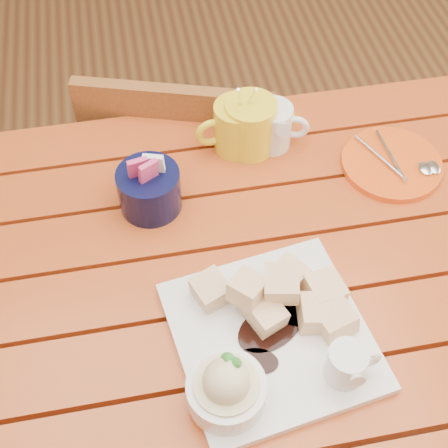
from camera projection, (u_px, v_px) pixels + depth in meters
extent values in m
plane|color=#552E18|center=(234.00, 439.00, 1.56)|extent=(5.00, 5.00, 0.00)
cube|color=#A43F15|center=(274.00, 419.00, 0.85)|extent=(1.20, 0.11, 0.03)
cube|color=#A43F15|center=(255.00, 344.00, 0.92)|extent=(1.20, 0.11, 0.03)
cube|color=#A43F15|center=(240.00, 280.00, 0.98)|extent=(1.20, 0.11, 0.03)
cube|color=#A43F15|center=(226.00, 224.00, 1.05)|extent=(1.20, 0.11, 0.03)
cube|color=#A43F15|center=(215.00, 175.00, 1.12)|extent=(1.20, 0.11, 0.03)
cube|color=#A43F15|center=(204.00, 131.00, 1.19)|extent=(1.20, 0.11, 0.03)
cube|color=#A43F15|center=(203.00, 146.00, 1.25)|extent=(1.12, 0.04, 0.08)
cylinder|color=#A43F15|center=(425.00, 211.00, 1.55)|extent=(0.06, 0.06, 0.72)
cube|color=white|center=(271.00, 336.00, 0.90)|extent=(0.31, 0.31, 0.02)
cube|color=#EA9847|center=(211.00, 290.00, 0.91)|extent=(0.06, 0.06, 0.04)
cube|color=#EA9847|center=(324.00, 290.00, 0.91)|extent=(0.06, 0.06, 0.04)
cube|color=#EA9847|center=(247.00, 289.00, 0.88)|extent=(0.07, 0.07, 0.04)
cube|color=#EA9847|center=(315.00, 313.00, 0.89)|extent=(0.05, 0.05, 0.04)
cube|color=#EA9847|center=(266.00, 314.00, 0.89)|extent=(0.06, 0.06, 0.04)
cube|color=#EA9847|center=(288.00, 276.00, 0.93)|extent=(0.07, 0.07, 0.04)
cube|color=#EA9847|center=(282.00, 284.00, 0.89)|extent=(0.06, 0.06, 0.04)
cube|color=#EA9847|center=(336.00, 320.00, 0.88)|extent=(0.06, 0.06, 0.04)
cylinder|color=white|center=(226.00, 391.00, 0.82)|extent=(0.11, 0.11, 0.04)
cylinder|color=beige|center=(226.00, 388.00, 0.81)|extent=(0.09, 0.09, 0.03)
sphere|color=beige|center=(226.00, 381.00, 0.79)|extent=(0.06, 0.06, 0.06)
cone|color=#33882C|center=(237.00, 365.00, 0.78)|extent=(0.03, 0.04, 0.03)
cone|color=#33882C|center=(227.00, 360.00, 0.78)|extent=(0.03, 0.03, 0.02)
cylinder|color=white|center=(346.00, 364.00, 0.83)|extent=(0.05, 0.05, 0.06)
cylinder|color=black|center=(349.00, 356.00, 0.81)|extent=(0.04, 0.04, 0.01)
cone|color=white|center=(355.00, 376.00, 0.80)|extent=(0.02, 0.02, 0.03)
torus|color=white|center=(368.00, 360.00, 0.83)|extent=(0.04, 0.01, 0.04)
cylinder|color=yellow|center=(237.00, 127.00, 1.11)|extent=(0.08, 0.08, 0.09)
cylinder|color=black|center=(238.00, 110.00, 1.08)|extent=(0.07, 0.07, 0.01)
torus|color=yellow|center=(211.00, 133.00, 1.10)|extent=(0.06, 0.02, 0.06)
cylinder|color=silver|center=(245.00, 108.00, 1.09)|extent=(0.03, 0.05, 0.12)
cylinder|color=yellow|center=(250.00, 126.00, 1.11)|extent=(0.09, 0.09, 0.10)
cylinder|color=black|center=(251.00, 108.00, 1.07)|extent=(0.08, 0.08, 0.01)
torus|color=yellow|center=(279.00, 122.00, 1.11)|extent=(0.06, 0.01, 0.06)
cylinder|color=silver|center=(241.00, 108.00, 1.08)|extent=(0.03, 0.06, 0.13)
cylinder|color=white|center=(272.00, 126.00, 1.12)|extent=(0.07, 0.07, 0.08)
cylinder|color=white|center=(273.00, 110.00, 1.09)|extent=(0.06, 0.06, 0.01)
cone|color=white|center=(278.00, 128.00, 1.07)|extent=(0.03, 0.03, 0.03)
torus|color=white|center=(295.00, 122.00, 1.12)|extent=(0.05, 0.03, 0.05)
cylinder|color=black|center=(149.00, 190.00, 1.03)|extent=(0.11, 0.11, 0.08)
cube|color=#D43975|center=(138.00, 170.00, 0.99)|extent=(0.04, 0.02, 0.05)
cube|color=white|center=(154.00, 165.00, 0.99)|extent=(0.04, 0.02, 0.05)
cube|color=#D43975|center=(149.00, 173.00, 0.98)|extent=(0.04, 0.03, 0.05)
cylinder|color=#EC5114|center=(391.00, 164.00, 1.11)|extent=(0.18, 0.18, 0.01)
cylinder|color=silver|center=(380.00, 157.00, 1.11)|extent=(0.06, 0.12, 0.01)
cylinder|color=silver|center=(391.00, 156.00, 1.11)|extent=(0.01, 0.13, 0.01)
ellipsoid|color=silver|center=(425.00, 168.00, 1.09)|extent=(0.02, 0.03, 0.01)
ellipsoid|color=silver|center=(433.00, 167.00, 1.09)|extent=(0.02, 0.03, 0.01)
cube|color=brown|center=(194.00, 173.00, 1.58)|extent=(0.48, 0.48, 0.03)
cylinder|color=brown|center=(261.00, 185.00, 1.83)|extent=(0.03, 0.03, 0.39)
cylinder|color=brown|center=(151.00, 174.00, 1.86)|extent=(0.03, 0.03, 0.39)
cylinder|color=brown|center=(250.00, 278.00, 1.63)|extent=(0.03, 0.03, 0.39)
cylinder|color=brown|center=(126.00, 265.00, 1.66)|extent=(0.03, 0.03, 0.39)
cube|color=brown|center=(178.00, 164.00, 1.30)|extent=(0.38, 0.14, 0.40)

